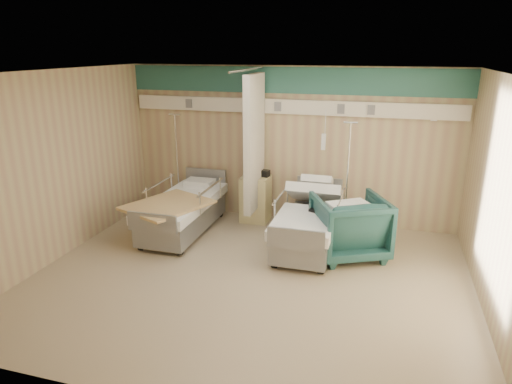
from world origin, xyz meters
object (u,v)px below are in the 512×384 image
visitor_armchair (349,226)px  iv_stand_left (179,194)px  bed_left (183,215)px  iv_stand_right (345,210)px  bedside_cabinet (256,199)px  bed_right (308,228)px

visitor_armchair → iv_stand_left: iv_stand_left is taller
bed_left → iv_stand_right: iv_stand_right is taller
bed_left → bedside_cabinet: bedside_cabinet is taller
bed_right → iv_stand_right: (0.50, 0.81, 0.08)m
visitor_armchair → iv_stand_right: 0.96m
bed_right → iv_stand_left: bearing=162.3°
visitor_armchair → bed_right: bearing=-37.8°
bed_right → bedside_cabinet: bearing=142.0°
bedside_cabinet → iv_stand_left: size_ratio=0.44×
bed_right → iv_stand_left: (-2.68, 0.85, 0.08)m
visitor_armchair → bed_left: bearing=-28.6°
visitor_armchair → iv_stand_right: iv_stand_right is taller
visitor_armchair → iv_stand_right: size_ratio=0.54×
visitor_armchair → iv_stand_left: 3.48m
visitor_armchair → iv_stand_left: (-3.33, 0.99, -0.08)m
iv_stand_right → visitor_armchair: bearing=-81.0°
bed_right → bed_left: (-2.20, 0.00, 0.00)m
iv_stand_right → iv_stand_left: 3.18m
iv_stand_right → iv_stand_left: same height
visitor_armchair → iv_stand_right: (-0.15, 0.95, -0.08)m
iv_stand_right → bed_left: bearing=-163.3°
bed_left → iv_stand_right: 2.82m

